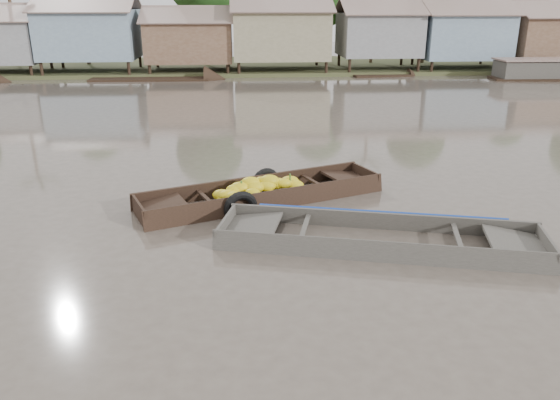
{
  "coord_description": "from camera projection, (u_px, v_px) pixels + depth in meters",
  "views": [
    {
      "loc": [
        -0.52,
        -10.19,
        4.87
      ],
      "look_at": [
        0.32,
        0.88,
        0.8
      ],
      "focal_mm": 35.0,
      "sensor_mm": 36.0,
      "label": 1
    }
  ],
  "objects": [
    {
      "name": "banana_boat",
      "position": [
        259.0,
        194.0,
        14.0
      ],
      "size": [
        6.57,
        3.81,
        0.91
      ],
      "rotation": [
        0.0,
        0.0,
        0.38
      ],
      "color": "black",
      "rests_on": "ground"
    },
    {
      "name": "riverbank",
      "position": [
        285.0,
        26.0,
        40.25
      ],
      "size": [
        120.0,
        12.47,
        10.22
      ],
      "color": "#384723",
      "rests_on": "ground"
    },
    {
      "name": "distant_boats",
      "position": [
        447.0,
        78.0,
        35.01
      ],
      "size": [
        44.85,
        15.82,
        1.38
      ],
      "color": "black",
      "rests_on": "ground"
    },
    {
      "name": "ground",
      "position": [
        268.0,
        251.0,
        11.26
      ],
      "size": [
        120.0,
        120.0,
        0.0
      ],
      "primitive_type": "plane",
      "color": "#50473D",
      "rests_on": "ground"
    },
    {
      "name": "viewer_boat",
      "position": [
        380.0,
        242.0,
        11.58
      ],
      "size": [
        7.05,
        3.38,
        0.55
      ],
      "rotation": [
        0.0,
        0.0,
        -0.24
      ],
      "color": "#3B3732",
      "rests_on": "ground"
    }
  ]
}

